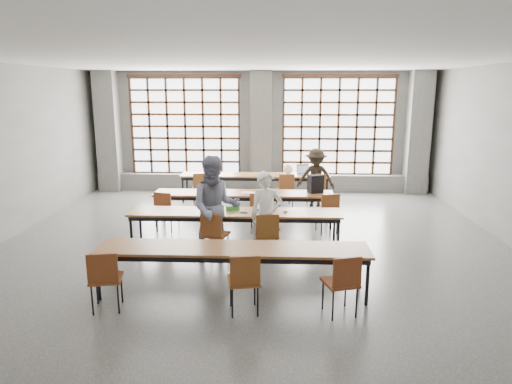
{
  "coord_description": "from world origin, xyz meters",
  "views": [
    {
      "loc": [
        0.43,
        -8.07,
        3.01
      ],
      "look_at": [
        0.06,
        0.4,
        1.07
      ],
      "focal_mm": 32.0,
      "sensor_mm": 36.0,
      "label": 1
    }
  ],
  "objects_px": {
    "phone": "(244,212)",
    "plastic_bag": "(288,169)",
    "chair_mid_left": "(165,207)",
    "backpack": "(315,184)",
    "chair_near_mid": "(244,277)",
    "mouse": "(285,211)",
    "desk_row_a": "(255,177)",
    "chair_near_left": "(105,275)",
    "student_male": "(266,216)",
    "red_pouch": "(106,275)",
    "student_female": "(216,208)",
    "chair_back_left": "(201,186)",
    "chair_near_right": "(343,279)",
    "chair_mid_centre": "(260,208)",
    "desk_row_c": "(235,215)",
    "desk_row_d": "(233,252)",
    "chair_front_right": "(267,232)",
    "chair_front_left": "(214,231)",
    "chair_mid_right": "(328,209)",
    "student_back": "(316,178)",
    "chair_back_mid": "(285,186)",
    "chair_back_right": "(317,187)",
    "laptop_back": "(304,172)",
    "green_box": "(233,208)",
    "laptop_front": "(264,207)",
    "desk_row_b": "(244,195)"
  },
  "relations": [
    {
      "from": "chair_mid_left",
      "to": "backpack",
      "type": "relative_size",
      "value": 2.2
    },
    {
      "from": "chair_mid_left",
      "to": "student_female",
      "type": "xyz_separation_m",
      "value": [
        1.27,
        -1.48,
        0.39
      ]
    },
    {
      "from": "desk_row_a",
      "to": "chair_back_mid",
      "type": "distance_m",
      "value": 1.04
    },
    {
      "from": "chair_near_right",
      "to": "red_pouch",
      "type": "distance_m",
      "value": 3.22
    },
    {
      "from": "student_back",
      "to": "green_box",
      "type": "xyz_separation_m",
      "value": [
        -1.85,
        -3.23,
        0.02
      ]
    },
    {
      "from": "laptop_front",
      "to": "plastic_bag",
      "type": "relative_size",
      "value": 1.26
    },
    {
      "from": "desk_row_d",
      "to": "plastic_bag",
      "type": "height_order",
      "value": "plastic_bag"
    },
    {
      "from": "chair_near_right",
      "to": "student_male",
      "type": "relative_size",
      "value": 0.55
    },
    {
      "from": "chair_mid_right",
      "to": "student_back",
      "type": "bearing_deg",
      "value": 91.61
    },
    {
      "from": "chair_back_left",
      "to": "laptop_back",
      "type": "height_order",
      "value": "laptop_back"
    },
    {
      "from": "desk_row_a",
      "to": "red_pouch",
      "type": "bearing_deg",
      "value": -105.49
    },
    {
      "from": "chair_near_right",
      "to": "plastic_bag",
      "type": "relative_size",
      "value": 3.08
    },
    {
      "from": "chair_mid_centre",
      "to": "chair_near_left",
      "type": "relative_size",
      "value": 1.0
    },
    {
      "from": "chair_near_right",
      "to": "laptop_back",
      "type": "bearing_deg",
      "value": 91.16
    },
    {
      "from": "backpack",
      "to": "green_box",
      "type": "bearing_deg",
      "value": -162.0
    },
    {
      "from": "desk_row_c",
      "to": "chair_mid_left",
      "type": "distance_m",
      "value": 1.85
    },
    {
      "from": "chair_mid_centre",
      "to": "desk_row_c",
      "type": "bearing_deg",
      "value": -114.52
    },
    {
      "from": "chair_mid_left",
      "to": "student_male",
      "type": "height_order",
      "value": "student_male"
    },
    {
      "from": "chair_near_mid",
      "to": "mouse",
      "type": "relative_size",
      "value": 8.98
    },
    {
      "from": "plastic_bag",
      "to": "red_pouch",
      "type": "xyz_separation_m",
      "value": [
        -2.66,
        -6.41,
        -0.37
      ]
    },
    {
      "from": "desk_row_c",
      "to": "desk_row_d",
      "type": "distance_m",
      "value": 2.0
    },
    {
      "from": "chair_back_right",
      "to": "chair_back_left",
      "type": "bearing_deg",
      "value": 179.99
    },
    {
      "from": "chair_front_right",
      "to": "green_box",
      "type": "relative_size",
      "value": 3.52
    },
    {
      "from": "desk_row_a",
      "to": "chair_mid_right",
      "type": "height_order",
      "value": "chair_mid_right"
    },
    {
      "from": "chair_mid_centre",
      "to": "student_female",
      "type": "relative_size",
      "value": 0.47
    },
    {
      "from": "chair_mid_centre",
      "to": "chair_front_left",
      "type": "height_order",
      "value": "same"
    },
    {
      "from": "plastic_bag",
      "to": "red_pouch",
      "type": "bearing_deg",
      "value": -112.56
    },
    {
      "from": "red_pouch",
      "to": "desk_row_d",
      "type": "bearing_deg",
      "value": 17.93
    },
    {
      "from": "desk_row_d",
      "to": "phone",
      "type": "bearing_deg",
      "value": 88.86
    },
    {
      "from": "desk_row_b",
      "to": "chair_near_mid",
      "type": "xyz_separation_m",
      "value": [
        0.3,
        -4.22,
        -0.13
      ]
    },
    {
      "from": "chair_back_left",
      "to": "desk_row_b",
      "type": "bearing_deg",
      "value": -52.27
    },
    {
      "from": "chair_front_left",
      "to": "backpack",
      "type": "bearing_deg",
      "value": 49.11
    },
    {
      "from": "student_female",
      "to": "desk_row_a",
      "type": "bearing_deg",
      "value": 74.23
    },
    {
      "from": "chair_near_right",
      "to": "chair_back_mid",
      "type": "bearing_deg",
      "value": 96.32
    },
    {
      "from": "chair_mid_left",
      "to": "green_box",
      "type": "relative_size",
      "value": 3.52
    },
    {
      "from": "chair_front_right",
      "to": "student_male",
      "type": "xyz_separation_m",
      "value": [
        -0.01,
        0.13,
        0.26
      ]
    },
    {
      "from": "phone",
      "to": "plastic_bag",
      "type": "bearing_deg",
      "value": 76.86
    },
    {
      "from": "chair_back_right",
      "to": "red_pouch",
      "type": "bearing_deg",
      "value": -120.54
    },
    {
      "from": "student_male",
      "to": "chair_mid_left",
      "type": "bearing_deg",
      "value": 131.47
    },
    {
      "from": "desk_row_d",
      "to": "chair_front_right",
      "type": "relative_size",
      "value": 4.55
    },
    {
      "from": "laptop_front",
      "to": "chair_near_mid",
      "type": "bearing_deg",
      "value": -94.07
    },
    {
      "from": "desk_row_a",
      "to": "chair_near_left",
      "type": "height_order",
      "value": "chair_near_left"
    },
    {
      "from": "student_female",
      "to": "chair_back_right",
      "type": "bearing_deg",
      "value": 50.96
    },
    {
      "from": "chair_mid_left",
      "to": "plastic_bag",
      "type": "distance_m",
      "value": 3.95
    },
    {
      "from": "green_box",
      "to": "chair_mid_right",
      "type": "bearing_deg",
      "value": 24.99
    },
    {
      "from": "chair_front_right",
      "to": "phone",
      "type": "xyz_separation_m",
      "value": [
        -0.43,
        0.53,
        0.2
      ]
    },
    {
      "from": "student_male",
      "to": "chair_near_left",
      "type": "bearing_deg",
      "value": -149.58
    },
    {
      "from": "chair_back_left",
      "to": "plastic_bag",
      "type": "xyz_separation_m",
      "value": [
        2.28,
        0.68,
        0.34
      ]
    },
    {
      "from": "chair_near_left",
      "to": "chair_near_mid",
      "type": "height_order",
      "value": "same"
    },
    {
      "from": "chair_mid_centre",
      "to": "plastic_bag",
      "type": "height_order",
      "value": "plastic_bag"
    }
  ]
}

